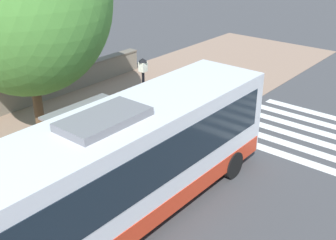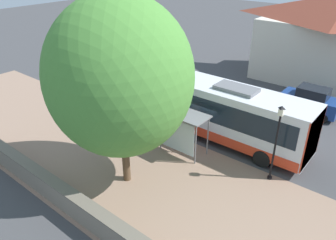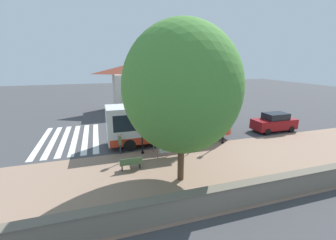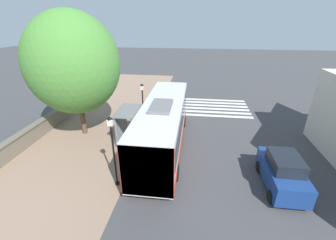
{
  "view_description": "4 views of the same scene",
  "coord_description": "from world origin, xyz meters",
  "px_view_note": "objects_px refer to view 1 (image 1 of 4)",
  "views": [
    {
      "loc": [
        9.35,
        -8.35,
        8.27
      ],
      "look_at": [
        1.34,
        1.36,
        2.41
      ],
      "focal_mm": 45.0,
      "sensor_mm": 36.0,
      "label": 1
    },
    {
      "loc": [
        -14.65,
        -9.72,
        10.87
      ],
      "look_at": [
        0.15,
        2.26,
        0.86
      ],
      "focal_mm": 35.0,
      "sensor_mm": 36.0,
      "label": 2
    },
    {
      "loc": [
        -17.04,
        5.3,
        7.22
      ],
      "look_at": [
        1.51,
        -0.58,
        2.06
      ],
      "focal_mm": 24.0,
      "sensor_mm": 36.0,
      "label": 3
    },
    {
      "loc": [
        3.77,
        -14.96,
        8.75
      ],
      "look_at": [
        1.86,
        0.22,
        1.81
      ],
      "focal_mm": 24.0,
      "sensor_mm": 36.0,
      "label": 4
    }
  ],
  "objects_px": {
    "bus": "(128,162)",
    "pedestrian": "(182,123)",
    "bus_shelter": "(85,121)",
    "bench": "(123,118)",
    "street_lamp_near": "(144,100)"
  },
  "relations": [
    {
      "from": "bus",
      "to": "bench",
      "type": "height_order",
      "value": "bus"
    },
    {
      "from": "bus",
      "to": "pedestrian",
      "type": "xyz_separation_m",
      "value": [
        -1.64,
        4.72,
        -0.95
      ]
    },
    {
      "from": "bus",
      "to": "pedestrian",
      "type": "height_order",
      "value": "bus"
    },
    {
      "from": "bus_shelter",
      "to": "pedestrian",
      "type": "xyz_separation_m",
      "value": [
        1.29,
        3.86,
        -1.1
      ]
    },
    {
      "from": "pedestrian",
      "to": "bus",
      "type": "bearing_deg",
      "value": -70.78
    },
    {
      "from": "bus",
      "to": "bus_shelter",
      "type": "height_order",
      "value": "bus"
    },
    {
      "from": "bus_shelter",
      "to": "pedestrian",
      "type": "height_order",
      "value": "bus_shelter"
    },
    {
      "from": "pedestrian",
      "to": "street_lamp_near",
      "type": "xyz_separation_m",
      "value": [
        -0.5,
        -1.69,
        1.4
      ]
    },
    {
      "from": "bus_shelter",
      "to": "bench",
      "type": "bearing_deg",
      "value": 116.02
    },
    {
      "from": "bus_shelter",
      "to": "street_lamp_near",
      "type": "distance_m",
      "value": 2.33
    },
    {
      "from": "bus_shelter",
      "to": "bus",
      "type": "bearing_deg",
      "value": -16.27
    },
    {
      "from": "bus",
      "to": "street_lamp_near",
      "type": "height_order",
      "value": "street_lamp_near"
    },
    {
      "from": "pedestrian",
      "to": "bench",
      "type": "distance_m",
      "value": 3.05
    },
    {
      "from": "bench",
      "to": "bus",
      "type": "bearing_deg",
      "value": -43.02
    },
    {
      "from": "bus",
      "to": "pedestrian",
      "type": "distance_m",
      "value": 5.09
    }
  ]
}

